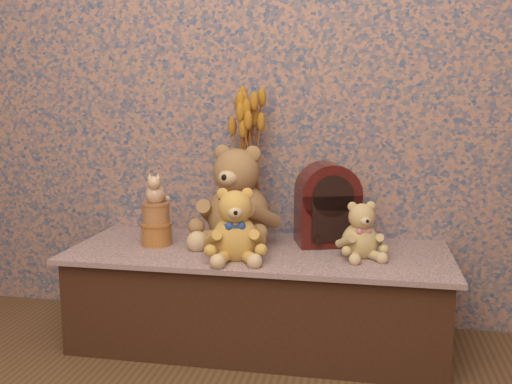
% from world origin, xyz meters
% --- Properties ---
extents(display_shelf, '(1.49, 0.60, 0.39)m').
position_xyz_m(display_shelf, '(0.00, 1.21, 0.19)').
color(display_shelf, '#364770').
rests_on(display_shelf, ground).
extents(teddy_large, '(0.43, 0.48, 0.44)m').
position_xyz_m(teddy_large, '(-0.10, 1.31, 0.61)').
color(teddy_large, '#9F723D').
rests_on(teddy_large, display_shelf).
extents(teddy_medium, '(0.29, 0.32, 0.29)m').
position_xyz_m(teddy_medium, '(-0.06, 1.07, 0.53)').
color(teddy_medium, '#C88538').
rests_on(teddy_medium, display_shelf).
extents(teddy_small, '(0.25, 0.27, 0.23)m').
position_xyz_m(teddy_small, '(0.40, 1.18, 0.50)').
color(teddy_small, tan).
rests_on(teddy_small, display_shelf).
extents(cathedral_radio, '(0.29, 0.24, 0.34)m').
position_xyz_m(cathedral_radio, '(0.26, 1.35, 0.56)').
color(cathedral_radio, '#3E0D0B').
rests_on(cathedral_radio, display_shelf).
extents(ceramic_vase, '(0.13, 0.13, 0.20)m').
position_xyz_m(ceramic_vase, '(-0.08, 1.36, 0.49)').
color(ceramic_vase, tan).
rests_on(ceramic_vase, display_shelf).
extents(dried_stalks, '(0.26, 0.26, 0.39)m').
position_xyz_m(dried_stalks, '(-0.08, 1.36, 0.78)').
color(dried_stalks, '#B56F1D').
rests_on(dried_stalks, ceramic_vase).
extents(biscuit_tin_lower, '(0.16, 0.16, 0.09)m').
position_xyz_m(biscuit_tin_lower, '(-0.42, 1.21, 0.43)').
color(biscuit_tin_lower, gold).
rests_on(biscuit_tin_lower, display_shelf).
extents(biscuit_tin_upper, '(0.14, 0.14, 0.08)m').
position_xyz_m(biscuit_tin_upper, '(-0.42, 1.21, 0.52)').
color(biscuit_tin_upper, tan).
rests_on(biscuit_tin_upper, biscuit_tin_lower).
extents(cat_figurine, '(0.11, 0.12, 0.13)m').
position_xyz_m(cat_figurine, '(-0.42, 1.21, 0.63)').
color(cat_figurine, silver).
rests_on(cat_figurine, biscuit_tin_upper).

